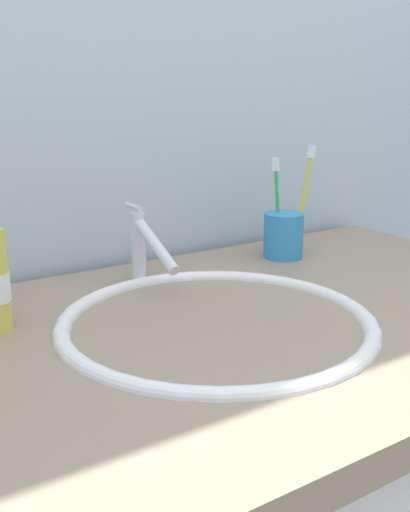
{
  "coord_description": "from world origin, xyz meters",
  "views": [
    {
      "loc": [
        -0.48,
        -0.65,
        1.21
      ],
      "look_at": [
        -0.03,
        0.03,
        0.98
      ],
      "focal_mm": 42.8,
      "sensor_mm": 36.0,
      "label": 1
    }
  ],
  "objects_px": {
    "toothbrush_green": "(277,200)",
    "toothbrush_yellow": "(304,193)",
    "faucet": "(144,245)",
    "toothbrush_cup": "(283,235)"
  },
  "relations": [
    {
      "from": "toothbrush_green",
      "to": "toothbrush_yellow",
      "type": "bearing_deg",
      "value": -20.86
    },
    {
      "from": "toothbrush_yellow",
      "to": "toothbrush_green",
      "type": "xyz_separation_m",
      "value": [
        -0.05,
        0.02,
        -0.01
      ]
    },
    {
      "from": "faucet",
      "to": "toothbrush_green",
      "type": "xyz_separation_m",
      "value": [
        0.3,
        0.02,
        0.04
      ]
    },
    {
      "from": "faucet",
      "to": "toothbrush_cup",
      "type": "height_order",
      "value": "faucet"
    },
    {
      "from": "toothbrush_cup",
      "to": "toothbrush_yellow",
      "type": "xyz_separation_m",
      "value": [
        0.05,
        -0.0,
        0.08
      ]
    },
    {
      "from": "faucet",
      "to": "toothbrush_cup",
      "type": "xyz_separation_m",
      "value": [
        0.3,
        0.0,
        -0.02
      ]
    },
    {
      "from": "toothbrush_cup",
      "to": "toothbrush_yellow",
      "type": "relative_size",
      "value": 0.42
    },
    {
      "from": "faucet",
      "to": "toothbrush_yellow",
      "type": "bearing_deg",
      "value": 0.13
    },
    {
      "from": "faucet",
      "to": "toothbrush_cup",
      "type": "relative_size",
      "value": 1.88
    },
    {
      "from": "faucet",
      "to": "toothbrush_yellow",
      "type": "height_order",
      "value": "toothbrush_yellow"
    }
  ]
}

